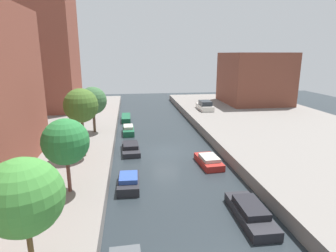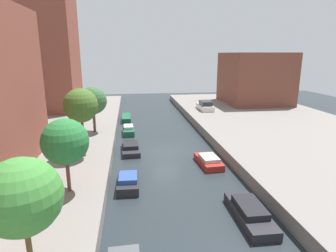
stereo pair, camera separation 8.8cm
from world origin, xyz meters
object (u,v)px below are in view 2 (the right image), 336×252
at_px(low_block_right, 255,78).
at_px(street_tree_2, 81,106).
at_px(apartment_tower_far, 36,21).
at_px(street_tree_1, 65,142).
at_px(street_tree_0, 22,197).
at_px(moored_boat_left_5, 126,118).
at_px(moored_boat_left_4, 129,130).
at_px(moored_boat_right_2, 209,161).
at_px(moored_boat_left_2, 128,182).
at_px(parked_car, 205,106).
at_px(street_tree_3, 93,101).
at_px(moored_boat_left_3, 131,148).
at_px(moored_boat_right_1, 250,213).

height_order(low_block_right, street_tree_2, low_block_right).
distance_m(apartment_tower_far, street_tree_1, 30.59).
distance_m(street_tree_0, moored_boat_left_5, 30.82).
height_order(moored_boat_left_4, moored_boat_right_2, moored_boat_left_4).
height_order(street_tree_0, moored_boat_left_2, street_tree_0).
distance_m(moored_boat_left_2, moored_boat_left_5, 21.24).
height_order(parked_car, moored_boat_left_5, parked_car).
bearing_deg(apartment_tower_far, street_tree_3, -57.28).
relative_size(apartment_tower_far, moored_boat_left_3, 6.46).
height_order(street_tree_0, moored_boat_left_3, street_tree_0).
distance_m(street_tree_3, moored_boat_left_2, 13.07).
height_order(street_tree_3, moored_boat_left_2, street_tree_3).
bearing_deg(moored_boat_right_2, street_tree_0, -130.01).
bearing_deg(street_tree_2, street_tree_1, -90.00).
distance_m(low_block_right, street_tree_3, 29.72).
bearing_deg(low_block_right, moored_boat_left_2, -128.01).
xyz_separation_m(street_tree_2, moored_boat_left_5, (3.33, 16.98, -4.92)).
bearing_deg(street_tree_2, moored_boat_left_2, -49.76).
bearing_deg(moored_boat_right_1, moored_boat_left_2, 144.23).
bearing_deg(apartment_tower_far, moored_boat_right_1, -57.69).
bearing_deg(parked_car, moored_boat_right_1, -99.63).
bearing_deg(street_tree_1, parked_car, 58.17).
bearing_deg(street_tree_3, moored_boat_left_2, -73.18).
height_order(street_tree_3, moored_boat_right_1, street_tree_3).
relative_size(street_tree_0, moored_boat_left_2, 1.46).
relative_size(street_tree_1, street_tree_2, 0.82).
relative_size(apartment_tower_far, parked_car, 5.84).
distance_m(moored_boat_left_2, moored_boat_left_3, 7.64).
height_order(street_tree_3, moored_boat_left_4, street_tree_3).
bearing_deg(parked_car, moored_boat_left_3, -127.55).
xyz_separation_m(street_tree_2, moored_boat_left_4, (3.63, 9.97, -4.85)).
distance_m(moored_boat_right_1, moored_boat_right_2, 8.33).
bearing_deg(parked_car, apartment_tower_far, 172.56).
bearing_deg(street_tree_2, parked_car, 50.10).
distance_m(street_tree_3, parked_car, 18.75).
bearing_deg(moored_boat_right_2, parked_car, 75.99).
bearing_deg(moored_boat_left_5, street_tree_1, -98.12).
distance_m(street_tree_2, moored_boat_right_1, 14.88).
xyz_separation_m(moored_boat_left_2, moored_boat_right_1, (6.97, -5.02, -0.01)).
xyz_separation_m(street_tree_2, moored_boat_left_2, (3.60, -4.25, -4.86)).
height_order(low_block_right, moored_boat_left_4, low_block_right).
relative_size(moored_boat_left_3, moored_boat_left_5, 0.91).
xyz_separation_m(street_tree_3, moored_boat_left_5, (3.33, 9.33, -4.08)).
bearing_deg(moored_boat_left_2, moored_boat_left_3, 88.30).
distance_m(apartment_tower_far, moored_boat_left_3, 25.77).
xyz_separation_m(street_tree_1, moored_boat_left_4, (3.63, 16.29, -3.79)).
relative_size(apartment_tower_far, street_tree_3, 5.21).
bearing_deg(street_tree_3, parked_car, 34.75).
distance_m(street_tree_2, moored_boat_right_2, 11.58).
xyz_separation_m(parked_car, moored_boat_left_2, (-11.63, -22.47, -1.18)).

